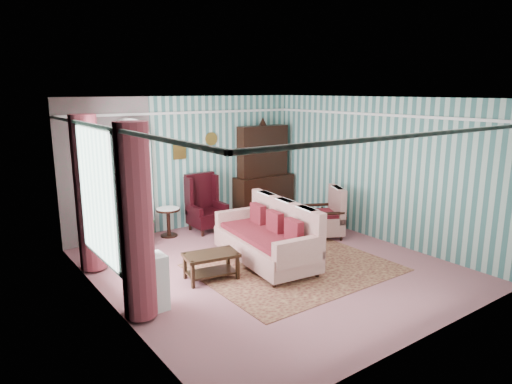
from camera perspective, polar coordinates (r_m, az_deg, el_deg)
floor at (r=8.12m, az=1.77°, el=-9.26°), size 6.00×6.00×0.00m
room_shell at (r=7.39m, az=-2.77°, el=4.68°), size 5.53×6.02×2.91m
bookcase at (r=9.57m, az=-15.21°, el=0.69°), size 0.80×0.28×2.24m
dresser_hutch at (r=11.00m, az=1.00°, el=2.97°), size 1.50×0.56×2.36m
wingback_left at (r=9.25m, az=-15.62°, el=-2.90°), size 0.76×0.80×1.25m
wingback_right at (r=9.96m, az=-6.16°, el=-1.40°), size 0.76×0.80×1.25m
seated_woman at (r=9.26m, az=-15.60°, el=-3.11°), size 0.44×0.40×1.18m
round_side_table at (r=9.79m, az=-10.88°, el=-3.76°), size 0.50×0.50×0.60m
nest_table at (r=10.24m, az=9.69°, el=-3.18°), size 0.45×0.38×0.54m
plant_stand at (r=6.62m, az=-13.55°, el=-11.14°), size 0.55×0.35×0.80m
rug at (r=8.08m, az=4.79°, el=-9.37°), size 3.20×2.60×0.01m
sofa at (r=8.11m, az=1.16°, el=-5.40°), size 1.16×2.33×1.03m
floral_armchair at (r=9.65m, az=8.22°, el=-2.64°), size 1.08×1.12×1.01m
coffee_table at (r=7.55m, az=-5.62°, el=-9.23°), size 0.94×0.65×0.44m
potted_plant_a at (r=6.32m, az=-14.35°, el=-6.16°), size 0.45×0.40×0.47m
potted_plant_b at (r=6.51m, az=-13.36°, el=-5.47°), size 0.33×0.31×0.49m
potted_plant_c at (r=6.41m, az=-14.93°, el=-6.21°), size 0.25×0.25×0.41m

